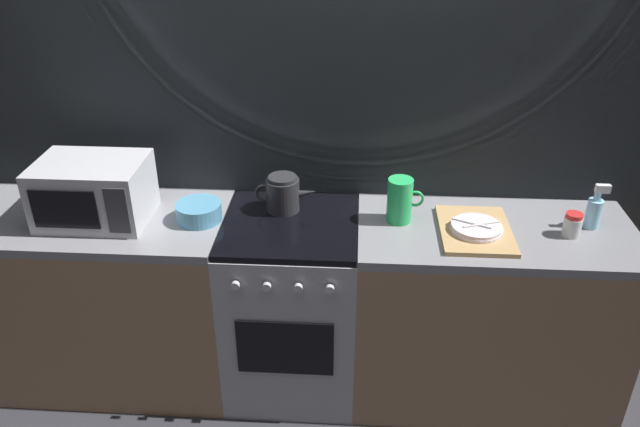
% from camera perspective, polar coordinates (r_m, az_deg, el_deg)
% --- Properties ---
extents(ground_plane, '(8.00, 8.00, 0.00)m').
position_cam_1_polar(ground_plane, '(3.28, -2.38, -14.62)').
color(ground_plane, '#2D2D33').
extents(back_wall, '(3.60, 0.05, 2.40)m').
position_cam_1_polar(back_wall, '(2.90, -2.21, 7.51)').
color(back_wall, gray).
rests_on(back_wall, ground_plane).
extents(counter_left, '(1.20, 0.60, 0.90)m').
position_cam_1_polar(counter_left, '(3.20, -18.93, -7.29)').
color(counter_left, '#997251').
rests_on(counter_left, ground_plane).
extents(stove_unit, '(0.60, 0.63, 0.90)m').
position_cam_1_polar(stove_unit, '(2.99, -2.55, -8.37)').
color(stove_unit, '#9E9EA3').
rests_on(stove_unit, ground_plane).
extents(counter_right, '(1.20, 0.60, 0.90)m').
position_cam_1_polar(counter_right, '(3.04, 14.80, -8.74)').
color(counter_right, '#997251').
rests_on(counter_right, ground_plane).
extents(microwave, '(0.46, 0.35, 0.27)m').
position_cam_1_polar(microwave, '(2.88, -19.97, 1.94)').
color(microwave, '#B2B2B7').
rests_on(microwave, counter_left).
extents(kettle, '(0.28, 0.15, 0.17)m').
position_cam_1_polar(kettle, '(2.81, -3.38, 1.83)').
color(kettle, '#262628').
rests_on(kettle, stove_unit).
extents(mixing_bowl, '(0.20, 0.20, 0.08)m').
position_cam_1_polar(mixing_bowl, '(2.79, -10.99, 0.17)').
color(mixing_bowl, teal).
rests_on(mixing_bowl, counter_left).
extents(pitcher, '(0.16, 0.11, 0.20)m').
position_cam_1_polar(pitcher, '(2.72, 7.32, 1.21)').
color(pitcher, green).
rests_on(pitcher, counter_right).
extents(dish_pile, '(0.30, 0.40, 0.06)m').
position_cam_1_polar(dish_pile, '(2.73, 14.01, -1.41)').
color(dish_pile, tan).
rests_on(dish_pile, counter_right).
extents(spice_jar, '(0.08, 0.08, 0.10)m').
position_cam_1_polar(spice_jar, '(2.82, 22.05, -0.96)').
color(spice_jar, silver).
rests_on(spice_jar, counter_right).
extents(spray_bottle, '(0.08, 0.06, 0.20)m').
position_cam_1_polar(spray_bottle, '(2.91, 23.75, 0.24)').
color(spray_bottle, '#8CCCE5').
rests_on(spray_bottle, counter_right).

